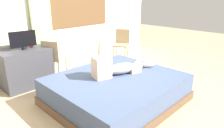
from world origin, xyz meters
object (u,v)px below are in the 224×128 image
bed (116,89)px  chair_by_desk (54,57)px  tv_monitor (23,40)px  cup (31,45)px  person_lying (117,68)px  cat (147,64)px  chair_spare (122,43)px  desk (26,68)px

bed → chair_by_desk: (-0.24, 1.55, 0.29)m
tv_monitor → cup: bearing=22.2°
bed → tv_monitor: size_ratio=4.25×
person_lying → cat: size_ratio=3.08×
bed → cat: size_ratio=6.73×
bed → cat: 0.79m
cat → tv_monitor: 2.35m
bed → cup: 1.93m
person_lying → chair_spare: 2.12m
cat → chair_by_desk: 1.91m
person_lying → chair_by_desk: (-0.34, 1.47, -0.05)m
bed → desk: 1.86m
person_lying → tv_monitor: tv_monitor is taller
tv_monitor → cup: (0.17, 0.07, -0.14)m
bed → tv_monitor: tv_monitor is taller
chair_by_desk → chair_spare: 1.96m
desk → bed: bearing=-65.4°
person_lying → tv_monitor: size_ratio=1.95×
desk → cup: size_ratio=11.35×
cat → tv_monitor: (-1.49, 1.77, 0.41)m
tv_monitor → chair_spare: size_ratio=0.56×
person_lying → desk: (-0.87, 1.61, -0.19)m
chair_spare → cat: bearing=-122.7°
cat → chair_spare: 1.82m
tv_monitor → chair_by_desk: tv_monitor is taller
person_lying → cat: person_lying is taller
cup → chair_spare: chair_spare is taller
cat → desk: desk is taller
bed → chair_by_desk: 1.60m
person_lying → chair_by_desk: 1.51m
desk → chair_by_desk: size_ratio=1.05×
tv_monitor → chair_by_desk: 0.67m
desk → chair_spare: size_ratio=1.05×
tv_monitor → cup: 0.23m
cup → chair_spare: bearing=-7.7°
bed → person_lying: (0.09, 0.08, 0.34)m
cup → person_lying: bearing=-67.8°
bed → chair_by_desk: chair_by_desk is taller
bed → tv_monitor: 1.98m
cat → tv_monitor: tv_monitor is taller
cat → desk: bearing=130.3°
tv_monitor → chair_by_desk: size_ratio=0.56×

